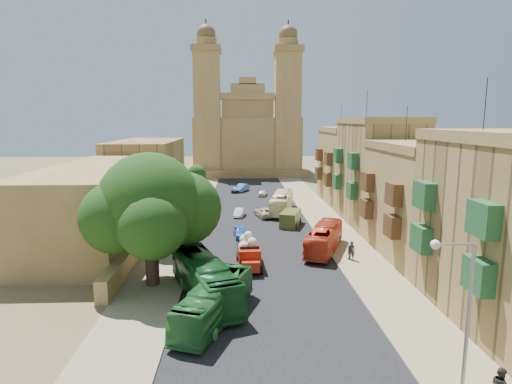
{
  "coord_description": "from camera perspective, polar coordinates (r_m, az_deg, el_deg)",
  "views": [
    {
      "loc": [
        -2.38,
        -30.03,
        13.49
      ],
      "look_at": [
        0.0,
        26.0,
        4.0
      ],
      "focal_mm": 30.0,
      "sensor_mm": 36.0,
      "label": 1
    }
  ],
  "objects": [
    {
      "name": "car_white_b",
      "position": [
        76.53,
        0.9,
        -0.13
      ],
      "size": [
        2.02,
        3.42,
        1.09
      ],
      "primitive_type": "imported",
      "rotation": [
        0.0,
        0.0,
        2.9
      ],
      "color": "white",
      "rests_on": "ground"
    },
    {
      "name": "bus_green_north",
      "position": [
        33.35,
        -6.84,
        -11.42
      ],
      "size": [
        6.39,
        11.45,
        3.13
      ],
      "primitive_type": "imported",
      "rotation": [
        0.0,
        0.0,
        0.36
      ],
      "color": "#155021",
      "rests_on": "ground"
    },
    {
      "name": "sidewalk_east",
      "position": [
        62.67,
        8.57,
        -2.93
      ],
      "size": [
        5.0,
        140.0,
        0.01
      ],
      "primitive_type": "cube",
      "color": "#877758",
      "rests_on": "ground"
    },
    {
      "name": "kerb_east",
      "position": [
        62.23,
        6.3,
        -2.92
      ],
      "size": [
        0.25,
        140.0,
        0.12
      ],
      "primitive_type": "cube",
      "color": "#877758",
      "rests_on": "ground"
    },
    {
      "name": "street_tree_b",
      "position": [
        55.49,
        -10.29,
        -0.98
      ],
      "size": [
        3.35,
        3.35,
        5.16
      ],
      "color": "#34231A",
      "rests_on": "ground"
    },
    {
      "name": "red_truck",
      "position": [
        39.89,
        -0.96,
        -8.04
      ],
      "size": [
        2.36,
        5.54,
        3.19
      ],
      "color": "#B0210D",
      "rests_on": "ground"
    },
    {
      "name": "street_tree_c",
      "position": [
        67.24,
        -8.91,
        0.84
      ],
      "size": [
        3.28,
        3.28,
        5.04
      ],
      "color": "#34231A",
      "rests_on": "ground"
    },
    {
      "name": "road_surface",
      "position": [
        61.58,
        -0.16,
        -3.05
      ],
      "size": [
        14.0,
        140.0,
        0.01
      ],
      "primitive_type": "cube",
      "color": "black",
      "rests_on": "ground"
    },
    {
      "name": "pedestrian_a",
      "position": [
        42.91,
        12.59,
        -7.63
      ],
      "size": [
        0.76,
        0.57,
        1.9
      ],
      "primitive_type": "imported",
      "rotation": [
        0.0,
        0.0,
        2.96
      ],
      "color": "#28262A",
      "rests_on": "ground"
    },
    {
      "name": "west_building_low",
      "position": [
        51.36,
        -20.1,
        -1.41
      ],
      "size": [
        10.0,
        28.0,
        8.4
      ],
      "primitive_type": "cube",
      "color": "olive",
      "rests_on": "ground"
    },
    {
      "name": "car_blue_a",
      "position": [
        49.85,
        -2.02,
        -5.31
      ],
      "size": [
        2.04,
        4.09,
        1.34
      ],
      "primitive_type": "imported",
      "rotation": [
        0.0,
        0.0,
        0.12
      ],
      "color": "blue",
      "rests_on": "ground"
    },
    {
      "name": "car_cream",
      "position": [
        60.12,
        1.18,
        -2.71
      ],
      "size": [
        3.41,
        5.24,
        1.34
      ],
      "primitive_type": "imported",
      "rotation": [
        0.0,
        0.0,
        3.41
      ],
      "color": "#CEB691",
      "rests_on": "ground"
    },
    {
      "name": "street_tree_d",
      "position": [
        79.03,
        -7.95,
        2.33
      ],
      "size": [
        3.5,
        3.5,
        5.38
      ],
      "color": "#34231A",
      "rests_on": "ground"
    },
    {
      "name": "townhouse_b",
      "position": [
        45.62,
        21.3,
        -0.95
      ],
      "size": [
        9.0,
        14.0,
        14.9
      ],
      "color": "olive",
      "rests_on": "ground"
    },
    {
      "name": "kerb_west",
      "position": [
        61.69,
        -6.68,
        -3.04
      ],
      "size": [
        0.25,
        140.0,
        0.12
      ],
      "primitive_type": "cube",
      "color": "#877758",
      "rests_on": "ground"
    },
    {
      "name": "streetlamp",
      "position": [
        22.27,
        25.48,
        -13.23
      ],
      "size": [
        2.11,
        0.44,
        8.22
      ],
      "color": "gray",
      "rests_on": "ground"
    },
    {
      "name": "ground",
      "position": [
        33.01,
        1.98,
        -14.52
      ],
      "size": [
        260.0,
        260.0,
        0.0
      ],
      "primitive_type": "plane",
      "color": "brown"
    },
    {
      "name": "townhouse_c",
      "position": [
        58.38,
        15.91,
        2.76
      ],
      "size": [
        9.0,
        14.0,
        17.4
      ],
      "color": "#9A7A46",
      "rests_on": "ground"
    },
    {
      "name": "west_wall",
      "position": [
        52.58,
        -13.5,
        -4.52
      ],
      "size": [
        1.0,
        40.0,
        1.8
      ],
      "primitive_type": "cube",
      "color": "olive",
      "rests_on": "ground"
    },
    {
      "name": "townhouse_a",
      "position": [
        33.42,
        30.99,
        -4.03
      ],
      "size": [
        9.0,
        14.0,
        16.4
      ],
      "color": "#9A7A46",
      "rests_on": "ground"
    },
    {
      "name": "west_building_mid",
      "position": [
        76.14,
        -14.27,
        2.91
      ],
      "size": [
        10.0,
        22.0,
        10.0
      ],
      "primitive_type": "cube",
      "color": "#9A7A46",
      "rests_on": "ground"
    },
    {
      "name": "townhouse_d",
      "position": [
        71.8,
        12.4,
        3.52
      ],
      "size": [
        9.0,
        14.0,
        15.9
      ],
      "color": "olive",
      "rests_on": "ground"
    },
    {
      "name": "bus_red_east",
      "position": [
        45.03,
        9.09,
        -6.14
      ],
      "size": [
        5.78,
        9.98,
        2.74
      ],
      "primitive_type": "imported",
      "rotation": [
        0.0,
        0.0,
        2.76
      ],
      "color": "#BF371D",
      "rests_on": "ground"
    },
    {
      "name": "pedestrian_c",
      "position": [
        43.14,
        12.36,
        -7.82
      ],
      "size": [
        0.44,
        0.9,
        1.48
      ],
      "primitive_type": "imported",
      "rotation": [
        0.0,
        0.0,
        4.81
      ],
      "color": "#36373E",
      "rests_on": "ground"
    },
    {
      "name": "car_dkblue",
      "position": [
        80.7,
        -2.64,
        0.36
      ],
      "size": [
        2.14,
        3.95,
        1.09
      ],
      "primitive_type": "imported",
      "rotation": [
        0.0,
        0.0,
        -0.17
      ],
      "color": "navy",
      "rests_on": "ground"
    },
    {
      "name": "car_white_a",
      "position": [
        60.41,
        -2.25,
        -2.76
      ],
      "size": [
        1.79,
        3.58,
        1.13
      ],
      "primitive_type": "imported",
      "rotation": [
        0.0,
        0.0,
        -0.18
      ],
      "color": "white",
      "rests_on": "ground"
    },
    {
      "name": "car_blue_b",
      "position": [
        81.35,
        -1.91,
        0.56
      ],
      "size": [
        3.13,
        4.58,
        1.43
      ],
      "primitive_type": "imported",
      "rotation": [
        0.0,
        0.0,
        -0.41
      ],
      "color": "#467AC4",
      "rests_on": "ground"
    },
    {
      "name": "church",
      "position": [
        108.75,
        -1.19,
        7.51
      ],
      "size": [
        28.0,
        22.5,
        36.3
      ],
      "color": "olive",
      "rests_on": "ground"
    },
    {
      "name": "street_tree_a",
      "position": [
        43.84,
        -12.4,
        -3.59
      ],
      "size": [
        3.55,
        3.55,
        5.46
      ],
      "color": "#34231A",
      "rests_on": "ground"
    },
    {
      "name": "sidewalk_west",
      "position": [
        61.94,
        -8.99,
        -3.09
      ],
      "size": [
        5.0,
        140.0,
        0.01
      ],
      "primitive_type": "cube",
      "color": "#877758",
      "rests_on": "ground"
    },
    {
      "name": "olive_pickup",
      "position": [
        55.28,
        4.62,
        -3.55
      ],
      "size": [
        3.35,
        5.05,
        1.92
      ],
      "color": "#49531F",
      "rests_on": "ground"
    },
    {
      "name": "bus_cream_east",
      "position": [
        62.8,
        3.45,
        -1.43
      ],
      "size": [
        4.65,
        11.03,
        2.99
      ],
      "primitive_type": "imported",
      "rotation": [
        0.0,
        0.0,
        2.94
      ],
      "color": "#FFF4C0",
      "rests_on": "ground"
    },
    {
      "name": "bus_green_south",
      "position": [
        30.01,
        -5.49,
        -14.32
      ],
      "size": [
        5.41,
        9.84,
        2.69
      ],
      "primitive_type": "imported",
      "rotation": [
        0.0,
        0.0,
        -0.35
      ],
      "color": "#22662B",
      "rests_on": "ground"
    },
    {
      "name": "ficus_tree",
      "position": [
        35.46,
        -13.82,
        -2.05
      ],
      "size": [
        11.0,
        10.12,
        11.0
      ],
      "color": "#34231A",
      "rests_on": "ground"
    }
  ]
}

